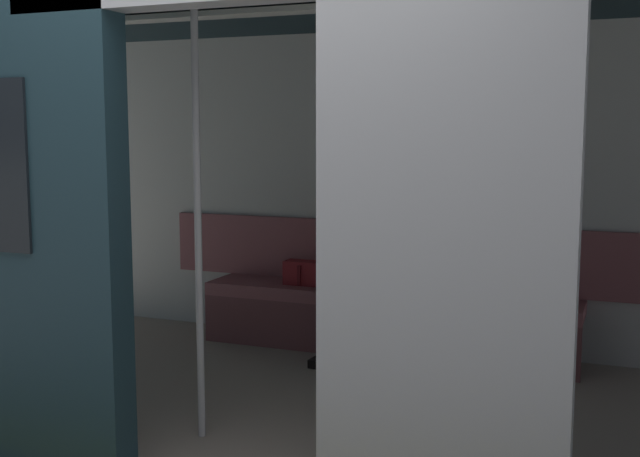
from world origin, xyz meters
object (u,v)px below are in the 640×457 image
(person_seated, at_px, (357,259))
(grab_pole_door, at_px, (198,220))
(handbag, at_px, (303,273))
(bench_seat, at_px, (384,306))
(book, at_px, (407,291))
(train_car, at_px, (317,127))

(person_seated, distance_m, grab_pole_door, 1.77)
(handbag, bearing_deg, grab_pole_door, 96.65)
(person_seated, relative_size, grab_pole_door, 0.53)
(bench_seat, relative_size, person_seated, 2.24)
(person_seated, height_order, handbag, person_seated)
(person_seated, bearing_deg, handbag, -11.51)
(handbag, bearing_deg, person_seated, 168.49)
(bench_seat, height_order, handbag, handbag)
(book, bearing_deg, person_seated, 1.68)
(bench_seat, distance_m, handbag, 0.64)
(handbag, relative_size, book, 1.18)
(person_seated, xyz_separation_m, grab_pole_door, (0.23, 1.70, 0.44))
(bench_seat, height_order, person_seated, person_seated)
(person_seated, xyz_separation_m, book, (-0.33, -0.07, -0.21))
(handbag, height_order, grab_pole_door, grab_pole_door)
(bench_seat, bearing_deg, book, -175.29)
(train_car, relative_size, person_seated, 5.50)
(handbag, bearing_deg, book, 178.23)
(bench_seat, bearing_deg, grab_pole_door, 76.94)
(book, distance_m, grab_pole_door, 1.97)
(bench_seat, bearing_deg, person_seated, 16.81)
(grab_pole_door, bearing_deg, handbag, -83.35)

